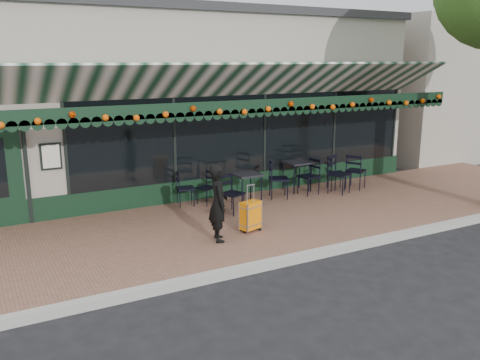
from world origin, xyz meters
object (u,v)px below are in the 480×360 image
woman (218,203)px  chair_b_right (279,179)px  chair_a_front (339,175)px  chair_b_left (207,188)px  chair_a_extra (356,171)px  cafe_table_b (247,177)px  chair_solo (186,189)px  chair_b_front (233,194)px  chair_a_left (309,177)px  chair_a_right (336,173)px  suitcase (250,216)px  cafe_table_a (297,164)px

woman → chair_b_right: size_ratio=1.55×
woman → chair_a_front: woman is taller
chair_b_left → chair_b_right: (1.77, -0.32, 0.08)m
chair_a_extra → chair_b_right: 2.26m
woman → cafe_table_b: (1.61, 1.82, -0.05)m
chair_a_front → chair_solo: chair_a_front is taller
cafe_table_b → chair_b_front: 0.76m
cafe_table_b → woman: bearing=-131.4°
chair_a_left → chair_b_right: (-0.83, 0.08, 0.02)m
chair_a_left → chair_a_right: size_ratio=1.04×
woman → chair_a_extra: (4.84, 1.81, -0.26)m
chair_a_front → chair_solo: 3.88m
chair_a_front → woman: bearing=176.8°
cafe_table_b → chair_solo: chair_solo is taller
suitcase → chair_a_left: size_ratio=1.04×
suitcase → chair_b_right: (1.81, 1.82, 0.15)m
woman → chair_a_left: 3.93m
woman → cafe_table_a: woman is taller
chair_b_front → chair_a_extra: bearing=-15.6°
cafe_table_b → chair_b_front: (-0.58, -0.43, -0.24)m
cafe_table_a → chair_a_right: (0.94, -0.41, -0.25)m
suitcase → cafe_table_a: suitcase is taller
cafe_table_a → chair_a_right: 1.06m
chair_a_left → chair_a_front: bearing=61.5°
chair_a_left → woman: bearing=-67.2°
cafe_table_b → chair_a_right: bearing=2.9°
suitcase → chair_a_right: suitcase is taller
chair_a_front → chair_b_left: size_ratio=1.25×
chair_a_left → chair_b_left: 2.63m
chair_a_front → cafe_table_a: bearing=111.1°
chair_a_left → chair_b_left: (-2.60, 0.40, -0.06)m
chair_b_left → chair_b_right: 1.80m
chair_a_front → chair_b_right: 1.60m
chair_a_left → cafe_table_b: bearing=-93.5°
chair_a_left → chair_b_front: bearing=-84.2°
chair_a_left → chair_b_right: 0.84m
chair_a_front → chair_b_right: chair_a_front is taller
woman → chair_b_right: bearing=-38.0°
suitcase → chair_b_right: suitcase is taller
cafe_table_a → chair_a_front: 1.09m
chair_a_left → chair_a_right: chair_a_left is taller
chair_b_front → chair_solo: chair_b_front is taller
chair_a_extra → chair_solo: (-4.48, 0.65, -0.07)m
cafe_table_b → chair_a_right: size_ratio=0.87×
chair_a_right → chair_b_right: 1.74m
chair_a_left → chair_b_front: chair_a_left is taller
suitcase → chair_a_extra: 4.38m
woman → chair_b_left: (0.82, 2.32, -0.33)m
woman → chair_b_right: 3.28m
chair_a_extra → chair_solo: size_ratio=1.17×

